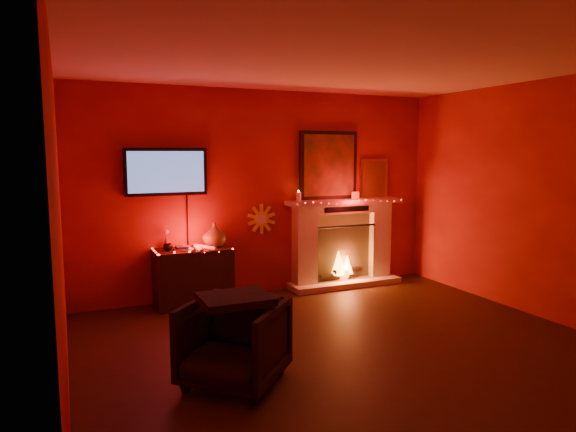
% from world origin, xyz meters
% --- Properties ---
extents(room, '(5.00, 5.00, 5.00)m').
position_xyz_m(room, '(0.00, 0.00, 1.35)').
color(room, black).
rests_on(room, ground).
extents(floor, '(5.00, 5.00, 0.00)m').
position_xyz_m(floor, '(0.00, 0.00, 0.00)').
color(floor, black).
rests_on(floor, ground).
extents(fireplace, '(1.72, 0.40, 2.18)m').
position_xyz_m(fireplace, '(1.14, 2.39, 0.72)').
color(fireplace, beige).
rests_on(fireplace, floor).
extents(tv, '(1.00, 0.07, 1.24)m').
position_xyz_m(tv, '(-1.30, 2.45, 1.65)').
color(tv, black).
rests_on(tv, room).
extents(sunburst_clock, '(0.40, 0.03, 0.40)m').
position_xyz_m(sunburst_clock, '(-0.05, 2.48, 1.00)').
color(sunburst_clock, yellow).
rests_on(sunburst_clock, room).
extents(console_table, '(0.93, 0.56, 1.01)m').
position_xyz_m(console_table, '(-1.02, 2.26, 0.40)').
color(console_table, black).
rests_on(console_table, floor).
extents(armchair, '(1.07, 1.07, 0.70)m').
position_xyz_m(armchair, '(-1.25, -0.03, 0.35)').
color(armchair, black).
rests_on(armchair, floor).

